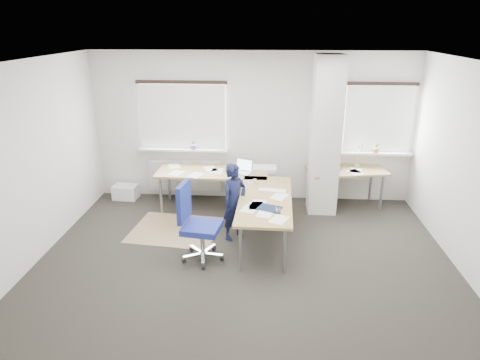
# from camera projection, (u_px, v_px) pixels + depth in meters

# --- Properties ---
(ground) EXTENTS (6.00, 6.00, 0.00)m
(ground) POSITION_uv_depth(u_px,v_px,m) (245.00, 262.00, 6.17)
(ground) COLOR black
(ground) RESTS_ON ground
(room_shell) EXTENTS (6.04, 5.04, 2.82)m
(room_shell) POSITION_uv_depth(u_px,v_px,m) (260.00, 137.00, 5.98)
(room_shell) COLOR beige
(room_shell) RESTS_ON ground
(floor_mat) EXTENTS (1.53, 1.34, 0.01)m
(floor_mat) POSITION_uv_depth(u_px,v_px,m) (175.00, 230.00, 7.15)
(floor_mat) COLOR #8E714D
(floor_mat) RESTS_ON ground
(white_crate) EXTENTS (0.48, 0.36, 0.27)m
(white_crate) POSITION_uv_depth(u_px,v_px,m) (126.00, 192.00, 8.38)
(white_crate) COLOR white
(white_crate) RESTS_ON ground
(desk_main) EXTENTS (2.40, 2.67, 0.96)m
(desk_main) POSITION_uv_depth(u_px,v_px,m) (240.00, 185.00, 7.16)
(desk_main) COLOR olive
(desk_main) RESTS_ON ground
(desk_side) EXTENTS (1.50, 0.93, 1.22)m
(desk_side) POSITION_uv_depth(u_px,v_px,m) (347.00, 172.00, 7.85)
(desk_side) COLOR olive
(desk_side) RESTS_ON ground
(task_chair) EXTENTS (0.64, 0.63, 1.16)m
(task_chair) POSITION_uv_depth(u_px,v_px,m) (199.00, 239.00, 6.16)
(task_chair) COLOR navy
(task_chair) RESTS_ON ground
(person) EXTENTS (0.53, 0.53, 1.24)m
(person) POSITION_uv_depth(u_px,v_px,m) (234.00, 202.00, 6.68)
(person) COLOR black
(person) RESTS_ON ground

